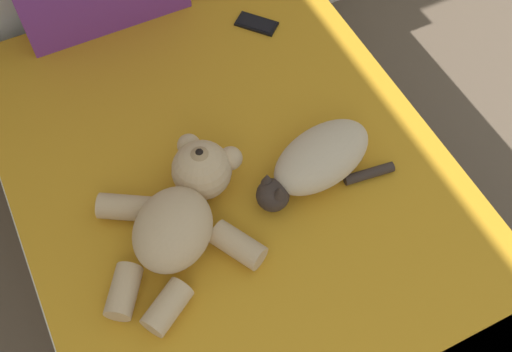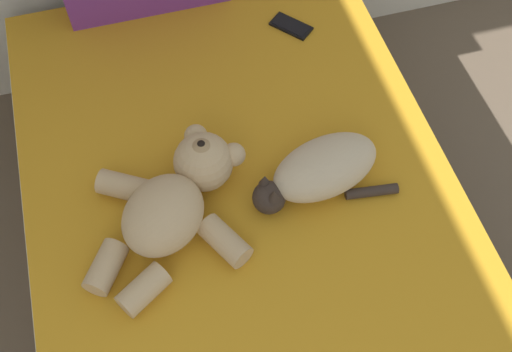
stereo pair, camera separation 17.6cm
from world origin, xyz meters
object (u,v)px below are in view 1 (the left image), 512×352
Objects in this scene: cat at (317,161)px; teddy_bear at (182,213)px; cell_phone at (257,24)px; bed at (245,230)px.

teddy_bear reaches higher than cat.
cat is 2.77× the size of cell_phone.
bed is 0.39m from teddy_bear.
cell_phone reaches higher than bed.
teddy_bear is (-0.43, 0.01, 0.01)m from cat.
cell_phone is (0.55, 0.64, -0.08)m from teddy_bear.
bed is 3.68× the size of teddy_bear.
teddy_bear is 0.85m from cell_phone.
bed is at bearing -119.49° from cell_phone.
teddy_bear is (-0.20, -0.03, 0.33)m from bed.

